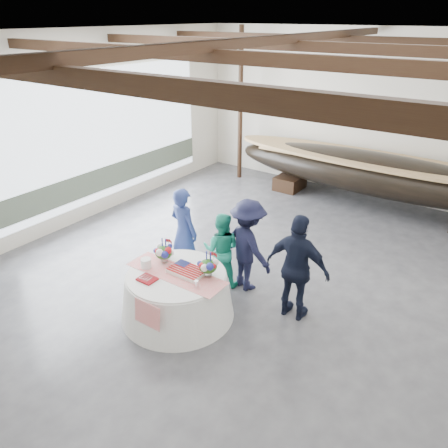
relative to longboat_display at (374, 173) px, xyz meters
The scene contains 13 objects.
floor 5.24m from the longboat_display, 98.27° to the right, with size 10.00×12.00×0.01m, color #3D3D42.
wall_back 1.73m from the longboat_display, 129.47° to the left, with size 10.00×0.02×4.50m, color silver.
wall_left 7.79m from the longboat_display, 138.38° to the right, with size 0.02×12.00×4.50m, color silver.
ceiling 6.25m from the longboat_display, 98.27° to the right, with size 10.00×12.00×0.01m, color white.
pavilion_structure 5.26m from the longboat_display, 99.92° to the right, with size 9.80×11.76×4.50m.
open_bay 7.07m from the longboat_display, 144.22° to the right, with size 0.03×7.00×3.20m.
longboat_display is the anchor object (origin of this frame).
banquet_table 6.72m from the longboat_display, 100.14° to the right, with size 1.96×1.96×0.84m.
tabletop_items 6.56m from the longboat_display, 100.38° to the right, with size 1.82×0.95×0.40m.
guest_woman_blue 5.78m from the longboat_display, 110.13° to the right, with size 0.66×0.43×1.82m, color navy.
guest_woman_teal 5.47m from the longboat_display, 102.00° to the right, with size 0.72×0.56×1.48m, color #1E9D80.
guest_man_left 5.20m from the longboat_display, 97.35° to the right, with size 1.16×0.67×1.80m, color black.
guest_man_right 5.47m from the longboat_display, 84.84° to the right, with size 1.12×0.47×1.91m, color black.
Camera 1 is at (3.81, -6.12, 4.77)m, focal length 35.00 mm.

